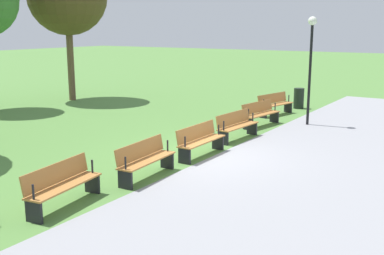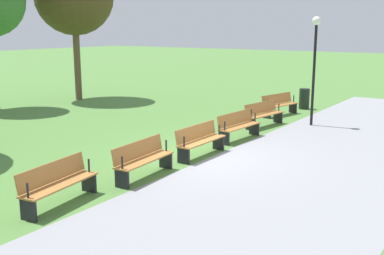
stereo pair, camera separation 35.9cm
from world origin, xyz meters
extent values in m
plane|color=#54843D|center=(0.00, 0.00, 0.00)|extent=(120.00, 120.00, 0.00)
cube|color=#939399|center=(0.00, 2.95, 0.00)|extent=(28.84, 5.37, 0.01)
cube|color=#B27538|center=(-7.16, -0.77, 0.45)|extent=(1.98, 0.84, 0.04)
cube|color=#B27538|center=(-7.20, -0.96, 0.69)|extent=(1.91, 0.51, 0.40)
cube|color=black|center=(-8.05, -0.58, 0.21)|extent=(0.14, 0.38, 0.43)
cylinder|color=black|center=(-8.04, -0.56, 0.61)|extent=(0.05, 0.05, 0.30)
cube|color=black|center=(-6.27, -0.96, 0.21)|extent=(0.14, 0.38, 0.43)
cylinder|color=black|center=(-6.27, -0.94, 0.61)|extent=(0.05, 0.05, 0.30)
cube|color=#B27538|center=(-4.79, -0.34, 0.45)|extent=(1.98, 0.71, 0.04)
cube|color=#B27538|center=(-4.82, -0.54, 0.69)|extent=(1.93, 0.38, 0.40)
cube|color=black|center=(-5.69, -0.21, 0.21)|extent=(0.11, 0.38, 0.43)
cylinder|color=black|center=(-5.69, -0.19, 0.61)|extent=(0.05, 0.05, 0.30)
cube|color=black|center=(-3.90, -0.47, 0.21)|extent=(0.11, 0.38, 0.43)
cylinder|color=black|center=(-3.89, -0.45, 0.61)|extent=(0.05, 0.05, 0.30)
cube|color=#B27538|center=(-2.40, -0.09, 0.45)|extent=(1.96, 0.58, 0.04)
cube|color=#B27538|center=(-2.42, -0.29, 0.69)|extent=(1.94, 0.24, 0.40)
cube|color=black|center=(-3.31, -0.02, 0.21)|extent=(0.09, 0.38, 0.43)
cylinder|color=black|center=(-3.31, 0.00, 0.61)|extent=(0.05, 0.05, 0.30)
cube|color=black|center=(-1.50, -0.15, 0.21)|extent=(0.09, 0.38, 0.43)
cylinder|color=black|center=(-1.50, -0.13, 0.61)|extent=(0.05, 0.05, 0.30)
cube|color=#B27538|center=(0.00, 0.00, 0.45)|extent=(1.93, 0.44, 0.04)
cube|color=#B27538|center=(0.00, -0.20, 0.69)|extent=(1.93, 0.10, 0.40)
cube|color=black|center=(-0.91, 0.00, 0.21)|extent=(0.06, 0.37, 0.43)
cylinder|color=black|center=(-0.91, 0.02, 0.61)|extent=(0.04, 0.04, 0.30)
cube|color=black|center=(0.91, 0.00, 0.21)|extent=(0.06, 0.37, 0.43)
cylinder|color=black|center=(0.91, 0.02, 0.61)|extent=(0.04, 0.04, 0.30)
cube|color=#B27538|center=(2.40, -0.09, 0.45)|extent=(1.96, 0.58, 0.04)
cube|color=#B27538|center=(2.42, -0.29, 0.69)|extent=(1.94, 0.24, 0.40)
cube|color=black|center=(1.50, -0.15, 0.21)|extent=(0.09, 0.38, 0.43)
cylinder|color=black|center=(1.50, -0.13, 0.61)|extent=(0.05, 0.05, 0.30)
cube|color=black|center=(3.31, -0.02, 0.21)|extent=(0.09, 0.38, 0.43)
cylinder|color=black|center=(3.31, 0.00, 0.61)|extent=(0.05, 0.05, 0.30)
cube|color=#B27538|center=(4.79, -0.34, 0.45)|extent=(1.98, 0.71, 0.04)
cube|color=#B27538|center=(4.82, -0.54, 0.69)|extent=(1.93, 0.38, 0.40)
cube|color=black|center=(3.90, -0.47, 0.21)|extent=(0.11, 0.38, 0.43)
cylinder|color=black|center=(3.89, -0.45, 0.61)|extent=(0.05, 0.05, 0.30)
cube|color=black|center=(5.69, -0.21, 0.21)|extent=(0.11, 0.38, 0.43)
cylinder|color=black|center=(5.69, -0.19, 0.61)|extent=(0.05, 0.05, 0.30)
cylinder|color=brown|center=(-5.57, -11.11, 1.94)|extent=(0.33, 0.33, 3.88)
cylinder|color=black|center=(-5.98, 1.01, 1.85)|extent=(0.10, 0.10, 3.69)
sphere|color=white|center=(-5.98, 1.01, 3.83)|extent=(0.32, 0.32, 0.32)
cylinder|color=black|center=(-9.29, -0.56, 0.46)|extent=(0.46, 0.46, 0.92)
camera|label=1|loc=(11.08, 6.77, 3.60)|focal=44.13mm
camera|label=2|loc=(10.88, 7.06, 3.60)|focal=44.13mm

